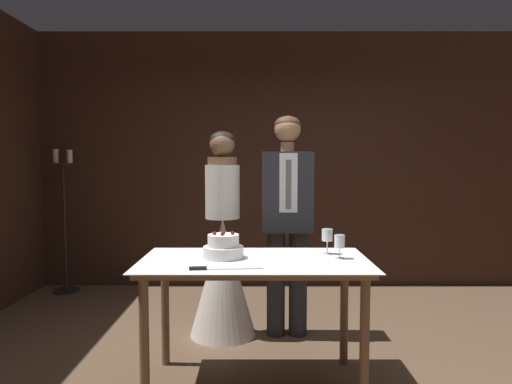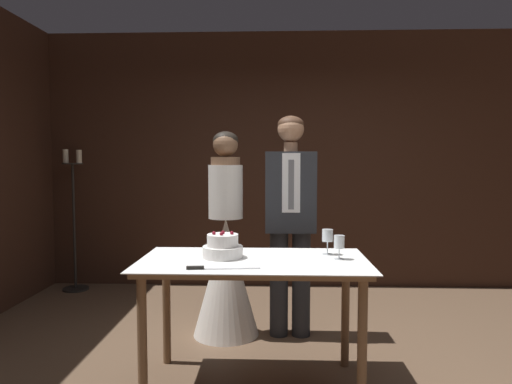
# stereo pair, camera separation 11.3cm
# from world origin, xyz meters

# --- Properties ---
(wall_back) EXTENTS (5.59, 0.12, 2.89)m
(wall_back) POSITION_xyz_m (0.00, 2.41, 1.44)
(wall_back) COLOR #382116
(wall_back) RESTS_ON ground_plane
(cake_table) EXTENTS (1.44, 0.78, 0.81)m
(cake_table) POSITION_xyz_m (-0.23, -0.01, 0.72)
(cake_table) COLOR brown
(cake_table) RESTS_ON ground_plane
(tiered_cake) EXTENTS (0.26, 0.26, 0.17)m
(tiered_cake) POSITION_xyz_m (-0.43, 0.04, 0.88)
(tiered_cake) COLOR white
(tiered_cake) RESTS_ON cake_table
(cake_knife) EXTENTS (0.42, 0.06, 0.02)m
(cake_knife) POSITION_xyz_m (-0.48, -0.28, 0.82)
(cake_knife) COLOR silver
(cake_knife) RESTS_ON cake_table
(wine_glass_near) EXTENTS (0.07, 0.07, 0.17)m
(wine_glass_near) POSITION_xyz_m (0.25, 0.16, 0.93)
(wine_glass_near) COLOR silver
(wine_glass_near) RESTS_ON cake_table
(wine_glass_middle) EXTENTS (0.07, 0.07, 0.15)m
(wine_glass_middle) POSITION_xyz_m (0.31, 0.02, 0.92)
(wine_glass_middle) COLOR silver
(wine_glass_middle) RESTS_ON cake_table
(bride) EXTENTS (0.54, 0.54, 1.68)m
(bride) POSITION_xyz_m (-0.50, 0.85, 0.62)
(bride) COLOR white
(bride) RESTS_ON ground_plane
(groom) EXTENTS (0.40, 0.25, 1.80)m
(groom) POSITION_xyz_m (0.03, 0.84, 1.01)
(groom) COLOR #282B30
(groom) RESTS_ON ground_plane
(candle_stand) EXTENTS (0.28, 0.28, 1.57)m
(candle_stand) POSITION_xyz_m (-2.32, 2.10, 0.74)
(candle_stand) COLOR black
(candle_stand) RESTS_ON ground_plane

